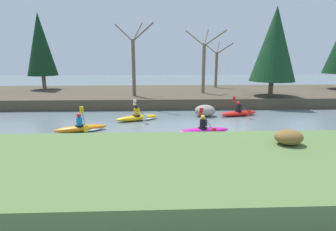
{
  "coord_description": "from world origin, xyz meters",
  "views": [
    {
      "loc": [
        -3.52,
        -13.9,
        3.89
      ],
      "look_at": [
        -2.92,
        1.06,
        0.55
      ],
      "focal_mm": 28.0,
      "sensor_mm": 36.0,
      "label": 1
    }
  ],
  "objects_px": {
    "kayaker_lead": "(239,113)",
    "kayaker_middle": "(206,130)",
    "kayaker_far_back": "(83,128)",
    "kayaker_trailing": "(139,117)",
    "boulder_midstream": "(205,111)"
  },
  "relations": [
    {
      "from": "kayaker_far_back",
      "to": "kayaker_middle",
      "type": "bearing_deg",
      "value": -27.29
    },
    {
      "from": "kayaker_trailing",
      "to": "boulder_midstream",
      "type": "height_order",
      "value": "kayaker_trailing"
    },
    {
      "from": "kayaker_trailing",
      "to": "kayaker_far_back",
      "type": "height_order",
      "value": "same"
    },
    {
      "from": "boulder_midstream",
      "to": "kayaker_middle",
      "type": "bearing_deg",
      "value": -99.71
    },
    {
      "from": "kayaker_trailing",
      "to": "kayaker_far_back",
      "type": "bearing_deg",
      "value": -163.14
    },
    {
      "from": "kayaker_lead",
      "to": "kayaker_trailing",
      "type": "relative_size",
      "value": 1.02
    },
    {
      "from": "kayaker_far_back",
      "to": "boulder_midstream",
      "type": "relative_size",
      "value": 1.99
    },
    {
      "from": "kayaker_lead",
      "to": "kayaker_middle",
      "type": "xyz_separation_m",
      "value": [
        -3.03,
        -4.16,
        -0.02
      ]
    },
    {
      "from": "kayaker_lead",
      "to": "kayaker_far_back",
      "type": "bearing_deg",
      "value": -175.69
    },
    {
      "from": "kayaker_middle",
      "to": "kayaker_trailing",
      "type": "bearing_deg",
      "value": 130.01
    },
    {
      "from": "kayaker_middle",
      "to": "kayaker_lead",
      "type": "bearing_deg",
      "value": 44.71
    },
    {
      "from": "boulder_midstream",
      "to": "kayaker_trailing",
      "type": "bearing_deg",
      "value": -167.48
    },
    {
      "from": "kayaker_lead",
      "to": "kayaker_trailing",
      "type": "height_order",
      "value": "same"
    },
    {
      "from": "kayaker_far_back",
      "to": "kayaker_trailing",
      "type": "bearing_deg",
      "value": 19.58
    },
    {
      "from": "kayaker_trailing",
      "to": "kayaker_middle",
      "type": "bearing_deg",
      "value": -64.1
    }
  ]
}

